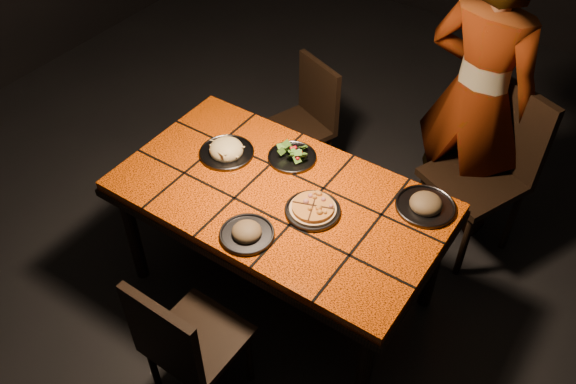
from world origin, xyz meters
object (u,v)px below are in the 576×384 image
Objects in this scene: chair_far_right at (490,161)px; plate_pizza at (313,209)px; dining_table at (279,205)px; diner at (477,98)px; chair_near at (184,342)px; chair_far_left at (306,116)px; plate_pasta at (226,150)px.

chair_far_right is 1.16m from plate_pizza.
dining_table is 0.91× the size of diner.
diner is (-0.18, 0.09, 0.30)m from chair_far_right.
chair_near is 0.84m from plate_pizza.
chair_far_left reaches higher than dining_table.
chair_near is 3.04× the size of plate_pasta.
dining_table is at bearing -86.24° from chair_near.
chair_far_left is at bearing 115.03° from dining_table.
chair_far_left is 2.91× the size of plate_pasta.
plate_pizza is (0.20, -0.02, 0.10)m from dining_table.
chair_far_right reaches higher than dining_table.
chair_near is 1.92m from chair_far_right.
plate_pasta is (-0.40, 0.09, 0.10)m from dining_table.
diner is at bearing -104.11° from chair_near.
plate_pizza is 1.00× the size of plate_pasta.
diner is at bearing 31.56° from chair_far_left.
chair_far_right reaches higher than chair_far_left.
chair_far_right is (0.73, 1.00, -0.08)m from dining_table.
plate_pasta reaches higher than dining_table.
chair_far_right is at bearing 54.04° from dining_table.
dining_table is at bearing -44.18° from chair_far_left.
plate_pasta is at bearing 170.15° from plate_pizza.
diner reaches higher than plate_pasta.
diner is (0.97, 0.19, 0.42)m from chair_far_left.
diner is 1.17m from plate_pizza.
chair_far_left is at bearing -151.90° from chair_far_right.
plate_pasta is at bearing 167.42° from dining_table.
diner is at bearing 72.68° from plate_pizza.
dining_table is at bearing 70.47° from diner.
chair_far_left is 1.16m from chair_far_right.
dining_table is 1.24m from diner.
plate_pasta is (-0.60, 0.10, 0.01)m from plate_pizza.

